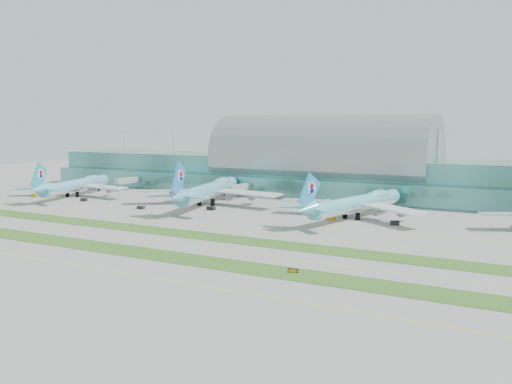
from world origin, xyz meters
The scene contains 18 objects.
ground centered at (0.00, 0.00, 0.00)m, with size 700.00×700.00×0.00m, color gray.
terminal centered at (0.01, 128.79, 14.23)m, with size 340.00×69.10×36.00m.
grass_strip_near centered at (0.00, -28.00, 0.04)m, with size 420.00×12.00×0.08m, color #2D591E.
grass_strip_far centered at (0.00, 2.00, 0.04)m, with size 420.00×12.00×0.08m, color #2D591E.
taxiline_a centered at (0.00, -48.00, 0.01)m, with size 420.00×0.35×0.01m, color yellow.
taxiline_b centered at (0.00, -14.00, 0.01)m, with size 420.00×0.35×0.01m, color yellow.
taxiline_c centered at (0.00, 18.00, 0.01)m, with size 420.00×0.35×0.01m, color yellow.
taxiline_d centered at (0.00, 40.00, 0.01)m, with size 420.00×0.35×0.01m, color yellow.
airliner_a centered at (-110.61, 58.89, 6.15)m, with size 61.63×71.26×19.95m.
airliner_b centered at (-31.86, 66.92, 7.11)m, with size 71.58×82.62×23.04m.
airliner_c centered at (42.33, 63.18, 6.38)m, with size 64.71×74.49×20.67m.
gse_a centered at (-126.86, 45.75, 0.82)m, with size 4.10×1.97×1.64m, color #C8990B.
gse_b centered at (-92.16, 46.01, 0.76)m, with size 2.99×1.78×1.52m, color black.
gse_c centered at (-50.51, 39.65, 0.67)m, with size 3.48×1.90×1.35m, color black.
gse_d centered at (-21.23, 52.29, 0.78)m, with size 3.82×1.98×1.57m, color black.
gse_e centered at (35.00, 52.87, 0.76)m, with size 3.70×1.85×1.51m, color orange.
gse_f centered at (60.23, 54.42, 0.83)m, with size 3.40×1.59×1.65m, color black.
taxiway_sign_east centered at (56.31, -26.94, 0.56)m, with size 2.69×0.70×1.13m.
Camera 1 is at (117.21, -156.04, 38.05)m, focal length 40.00 mm.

